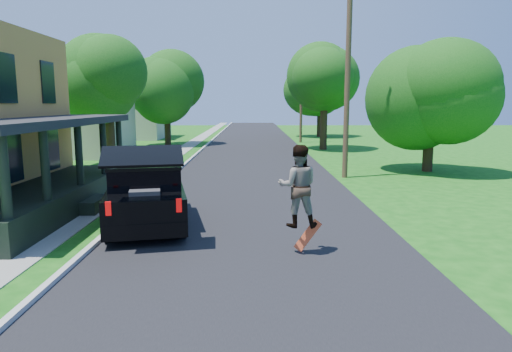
{
  "coord_description": "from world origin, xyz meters",
  "views": [
    {
      "loc": [
        -0.02,
        -9.09,
        3.57
      ],
      "look_at": [
        0.06,
        3.0,
        1.66
      ],
      "focal_mm": 32.0,
      "sensor_mm": 36.0,
      "label": 1
    }
  ],
  "objects_px": {
    "tree_right_near": "(431,83)",
    "black_suv": "(146,192)",
    "utility_pole_near": "(348,77)",
    "skateboarder": "(298,186)"
  },
  "relations": [
    {
      "from": "tree_right_near",
      "to": "black_suv",
      "type": "bearing_deg",
      "value": -138.91
    },
    {
      "from": "black_suv",
      "to": "utility_pole_near",
      "type": "xyz_separation_m",
      "value": [
        7.7,
        8.79,
        3.9
      ]
    },
    {
      "from": "black_suv",
      "to": "tree_right_near",
      "type": "relative_size",
      "value": 0.77
    },
    {
      "from": "skateboarder",
      "to": "utility_pole_near",
      "type": "distance_m",
      "value": 12.48
    },
    {
      "from": "tree_right_near",
      "to": "skateboarder",
      "type": "bearing_deg",
      "value": -121.21
    },
    {
      "from": "tree_right_near",
      "to": "utility_pole_near",
      "type": "height_order",
      "value": "utility_pole_near"
    },
    {
      "from": "utility_pole_near",
      "to": "black_suv",
      "type": "bearing_deg",
      "value": -133.98
    },
    {
      "from": "black_suv",
      "to": "tree_right_near",
      "type": "distance_m",
      "value": 17.05
    },
    {
      "from": "skateboarder",
      "to": "tree_right_near",
      "type": "relative_size",
      "value": 0.26
    },
    {
      "from": "utility_pole_near",
      "to": "tree_right_near",
      "type": "bearing_deg",
      "value": 21.16
    }
  ]
}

